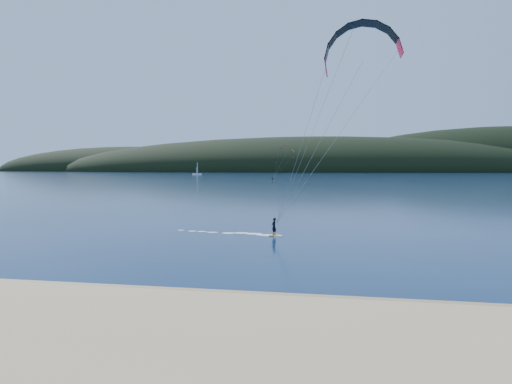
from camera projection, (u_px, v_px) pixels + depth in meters
ground at (185, 329)px, 18.58m from camera, size 1800.00×1800.00×0.00m
wet_sand at (215, 297)px, 23.00m from camera, size 220.00×2.50×0.10m
headland at (339, 172)px, 750.19m from camera, size 1200.00×310.00×140.00m
kitesurfer_near at (355, 71)px, 38.47m from camera, size 22.05×6.89×17.65m
kitesurfer_far at (286, 155)px, 224.93m from camera, size 12.26×7.18×16.07m
sailboat at (197, 174)px, 427.50m from camera, size 8.71×5.50×12.22m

